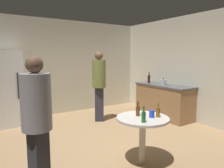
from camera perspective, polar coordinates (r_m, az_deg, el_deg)
ground_plane at (r=4.19m, az=-1.92°, el=-16.49°), size 5.20×5.20×0.10m
wall_back at (r=6.25m, az=-14.45°, el=4.44°), size 5.32×0.06×2.70m
wall_side_right at (r=5.66m, az=21.62°, el=3.87°), size 0.06×5.20×2.70m
refrigerator at (r=5.58m, az=-26.79°, el=-1.11°), size 0.70×0.68×1.80m
kitchen_counter at (r=5.94m, az=13.82°, el=-4.44°), size 0.64×1.68×0.90m
kettle at (r=5.81m, az=13.78°, el=0.50°), size 0.24×0.17×0.18m
wine_bottle_on_counter at (r=6.16m, az=10.02°, el=1.43°), size 0.08×0.08×0.31m
foreground_table at (r=3.29m, az=8.32°, el=-10.70°), size 0.80×0.80×0.73m
beer_bottle_amber at (r=3.30m, az=12.42°, el=-7.36°), size 0.06×0.06×0.23m
beer_bottle_brown at (r=3.30m, az=7.04°, el=-7.20°), size 0.06×0.06×0.23m
beer_bottle_green at (r=3.00m, az=8.59°, el=-8.74°), size 0.06×0.06×0.23m
plastic_cup_blue at (r=3.27m, az=10.77°, el=-7.98°), size 0.08×0.08×0.11m
person_in_gray_shirt at (r=2.57m, az=-19.79°, el=-8.35°), size 0.42×0.42×1.66m
person_in_olive_shirt at (r=5.32m, az=-3.56°, el=0.90°), size 0.46×0.46×1.78m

